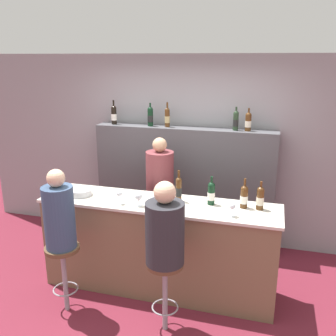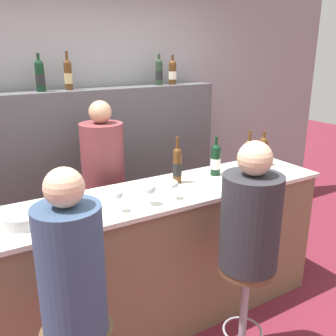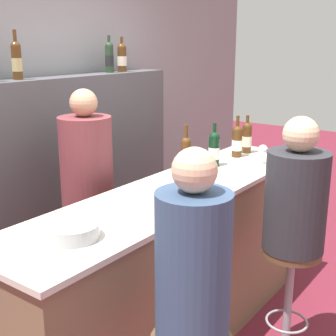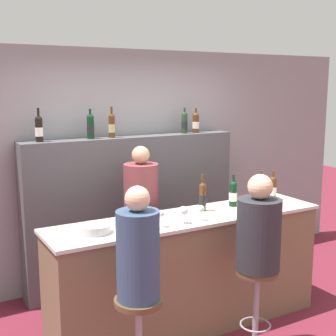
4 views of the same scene
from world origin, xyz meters
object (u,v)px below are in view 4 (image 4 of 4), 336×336
wine_bottle_counter_0 (203,196)px  wine_glass_1 (183,211)px  wine_bottle_backbar_0 (39,128)px  bar_stool_right (257,288)px  guest_seated_right (259,230)px  wine_glass_3 (271,198)px  wine_bottle_backbar_4 (196,122)px  wine_bottle_backbar_1 (90,126)px  wine_bottle_backbar_2 (112,125)px  wine_bottle_backbar_3 (184,122)px  wine_bottle_counter_1 (233,193)px  guest_seated_left (138,251)px  metal_bowl (95,229)px  wine_bottle_counter_2 (260,190)px  wine_glass_0 (161,215)px  wine_bottle_counter_3 (273,188)px  wine_glass_2 (201,210)px  bartender (141,233)px  bar_stool_left (139,321)px

wine_bottle_counter_0 → wine_glass_1: (-0.37, -0.26, -0.03)m
wine_bottle_backbar_0 → bar_stool_right: size_ratio=0.45×
wine_bottle_backbar_0 → guest_seated_right: 2.31m
wine_glass_3 → wine_bottle_backbar_4: bearing=89.3°
guest_seated_right → wine_glass_1: bearing=132.1°
wine_bottle_counter_0 → wine_bottle_backbar_1: bearing=122.0°
wine_bottle_backbar_2 → wine_bottle_backbar_3: 0.90m
wine_bottle_counter_0 → wine_bottle_counter_1: (0.35, 0.00, -0.01)m
wine_bottle_backbar_1 → wine_bottle_backbar_4: wine_bottle_backbar_1 is taller
wine_bottle_counter_0 → wine_bottle_backbar_2: bearing=112.0°
wine_bottle_backbar_3 → wine_bottle_backbar_1: bearing=-180.0°
guest_seated_left → wine_glass_3: bearing=16.1°
metal_bowl → guest_seated_right: (1.16, -0.59, -0.03)m
wine_bottle_counter_2 → wine_bottle_backbar_4: wine_bottle_backbar_4 is taller
wine_bottle_counter_0 → bar_stool_right: bearing=-85.4°
wine_bottle_counter_0 → wine_glass_0: 0.63m
wine_bottle_counter_2 → wine_bottle_backbar_4: size_ratio=1.10×
wine_bottle_counter_0 → bar_stool_right: wine_bottle_counter_0 is taller
wine_glass_3 → guest_seated_right: size_ratio=0.18×
bar_stool_right → wine_bottle_counter_3: bearing=42.3°
wine_glass_2 → wine_bottle_backbar_4: bearing=58.8°
wine_bottle_backbar_4 → wine_glass_2: wine_bottle_backbar_4 is taller
wine_bottle_counter_2 → wine_bottle_backbar_0: size_ratio=0.95×
wine_glass_3 → bartender: bearing=141.3°
wine_glass_1 → metal_bowl: wine_glass_1 is taller
wine_bottle_counter_3 → guest_seated_right: bearing=-137.7°
wine_glass_3 → bar_stool_left: wine_glass_3 is taller
wine_bottle_counter_2 → wine_bottle_counter_3: wine_bottle_counter_2 is taller
guest_seated_right → wine_glass_3: bearing=40.7°
wine_bottle_backbar_3 → bartender: (-0.84, -0.55, -1.03)m
wine_bottle_backbar_2 → bartender: size_ratio=0.20×
wine_bottle_backbar_2 → guest_seated_right: 2.00m
wine_bottle_backbar_0 → wine_bottle_backbar_4: (1.82, -0.00, -0.01)m
wine_bottle_counter_2 → metal_bowl: wine_bottle_counter_2 is taller
wine_bottle_counter_0 → wine_bottle_backbar_4: wine_bottle_backbar_4 is taller
wine_glass_2 → metal_bowl: bearing=172.3°
wine_bottle_backbar_4 → guest_seated_left: 2.53m
wine_bottle_counter_2 → wine_bottle_counter_3: (0.16, -0.00, 0.00)m
wine_bottle_backbar_2 → wine_bottle_counter_3: bearing=-39.9°
wine_glass_3 → bar_stool_right: bearing=-139.3°
bartender → wine_bottle_backbar_3: bearing=33.4°
bar_stool_right → bartender: bartender is taller
wine_glass_1 → metal_bowl: 0.75m
wine_bottle_backbar_4 → bar_stool_left: 2.72m
bartender → wine_bottle_counter_1: bearing=-35.9°
wine_glass_2 → guest_seated_right: guest_seated_right is taller
wine_glass_0 → guest_seated_left: size_ratio=0.18×
wine_bottle_backbar_0 → wine_bottle_backbar_1: 0.53m
wine_bottle_backbar_0 → guest_seated_left: size_ratio=0.41×
wine_bottle_backbar_2 → bar_stool_right: 2.24m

